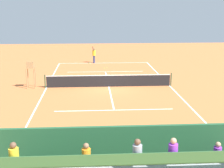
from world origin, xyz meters
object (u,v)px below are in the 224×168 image
at_px(tennis_net, 109,81).
at_px(tennis_player, 94,54).
at_px(umpire_chair, 31,72).
at_px(tennis_ball_far, 104,68).
at_px(tennis_racket, 90,63).
at_px(equipment_bag, 119,162).
at_px(tennis_ball_near, 107,68).
at_px(courtside_bench, 163,151).

height_order(tennis_net, tennis_player, tennis_player).
bearing_deg(umpire_chair, tennis_ball_far, -128.69).
bearing_deg(umpire_chair, tennis_racket, -113.03).
xyz_separation_m(tennis_racket, tennis_ball_far, (-1.54, 3.20, 0.02)).
xyz_separation_m(equipment_bag, tennis_ball_near, (-0.57, -21.37, -0.15)).
height_order(equipment_bag, tennis_racket, equipment_bag).
bearing_deg(equipment_bag, tennis_racket, -87.10).
distance_m(courtside_bench, equipment_bag, 1.90).
relative_size(umpire_chair, tennis_ball_far, 32.42).
bearing_deg(tennis_ball_far, courtside_bench, 94.22).
distance_m(tennis_racket, tennis_ball_near, 3.49).
bearing_deg(courtside_bench, tennis_racket, -82.73).
height_order(tennis_net, equipment_bag, tennis_net).
relative_size(umpire_chair, tennis_player, 1.11).
height_order(tennis_player, tennis_ball_far, tennis_player).
xyz_separation_m(equipment_bag, tennis_player, (0.74, -24.52, 0.84)).
distance_m(tennis_net, equipment_bag, 13.41).
height_order(umpire_chair, tennis_racket, umpire_chair).
bearing_deg(tennis_ball_near, courtside_bench, 93.47).
distance_m(courtside_bench, tennis_ball_far, 21.09).
xyz_separation_m(umpire_chair, tennis_player, (-5.13, -11.07, -0.30)).
bearing_deg(tennis_player, tennis_ball_near, 112.56).
distance_m(tennis_net, tennis_ball_near, 7.98).
relative_size(umpire_chair, courtside_bench, 1.19).
bearing_deg(courtside_bench, tennis_ball_near, -86.53).
xyz_separation_m(tennis_player, tennis_ball_far, (-1.04, 3.36, -0.98)).
bearing_deg(tennis_racket, courtside_bench, 97.27).
distance_m(umpire_chair, tennis_ball_far, 9.96).
bearing_deg(umpire_chair, tennis_ball_near, -129.12).
bearing_deg(tennis_net, courtside_bench, 96.56).
relative_size(courtside_bench, equipment_bag, 2.00).
bearing_deg(tennis_ball_far, tennis_player, -72.73).
bearing_deg(equipment_bag, tennis_net, -91.41).
distance_m(umpire_chair, equipment_bag, 14.72).
distance_m(equipment_bag, tennis_ball_far, 21.16).
xyz_separation_m(tennis_net, tennis_racket, (1.56, -10.96, -0.49)).
bearing_deg(umpire_chair, tennis_player, -114.86).
height_order(tennis_racket, tennis_ball_far, tennis_ball_far).
height_order(umpire_chair, tennis_player, umpire_chair).
distance_m(tennis_player, tennis_ball_near, 3.55).
relative_size(equipment_bag, tennis_ball_far, 13.64).
height_order(tennis_net, tennis_ball_near, tennis_net).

